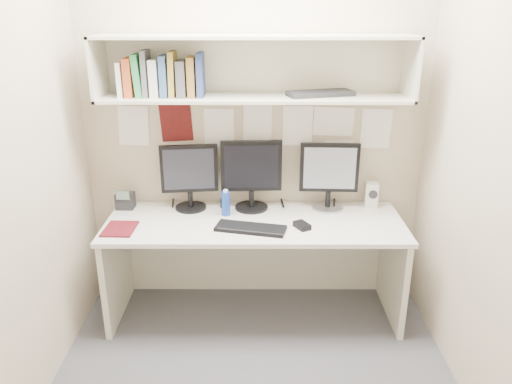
{
  "coord_description": "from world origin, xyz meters",
  "views": [
    {
      "loc": [
        0.01,
        -2.43,
        2.1
      ],
      "look_at": [
        0.01,
        0.35,
        1.05
      ],
      "focal_mm": 35.0,
      "sensor_mm": 36.0,
      "label": 1
    }
  ],
  "objects_px": {
    "speaker": "(372,195)",
    "monitor_right": "(329,174)",
    "maroon_notebook": "(120,229)",
    "desk_phone": "(125,201)",
    "keyboard": "(251,228)",
    "desk": "(255,268)",
    "monitor_center": "(251,172)",
    "monitor_left": "(189,174)"
  },
  "relations": [
    {
      "from": "speaker",
      "to": "monitor_right",
      "type": "bearing_deg",
      "value": -166.11
    },
    {
      "from": "maroon_notebook",
      "to": "desk_phone",
      "type": "relative_size",
      "value": 1.6
    },
    {
      "from": "keyboard",
      "to": "maroon_notebook",
      "type": "xyz_separation_m",
      "value": [
        -0.85,
        0.0,
        -0.0
      ]
    },
    {
      "from": "keyboard",
      "to": "maroon_notebook",
      "type": "relative_size",
      "value": 1.91
    },
    {
      "from": "desk",
      "to": "keyboard",
      "type": "bearing_deg",
      "value": -99.52
    },
    {
      "from": "monitor_center",
      "to": "speaker",
      "type": "xyz_separation_m",
      "value": [
        0.86,
        0.04,
        -0.18
      ]
    },
    {
      "from": "monitor_left",
      "to": "monitor_center",
      "type": "height_order",
      "value": "monitor_center"
    },
    {
      "from": "desk",
      "to": "keyboard",
      "type": "distance_m",
      "value": 0.41
    },
    {
      "from": "monitor_center",
      "to": "desk_phone",
      "type": "relative_size",
      "value": 3.33
    },
    {
      "from": "monitor_left",
      "to": "desk",
      "type": "bearing_deg",
      "value": -32.24
    },
    {
      "from": "monitor_left",
      "to": "monitor_center",
      "type": "bearing_deg",
      "value": -6.61
    },
    {
      "from": "keyboard",
      "to": "monitor_left",
      "type": "bearing_deg",
      "value": 152.39
    },
    {
      "from": "desk_phone",
      "to": "monitor_left",
      "type": "bearing_deg",
      "value": 3.12
    },
    {
      "from": "desk_phone",
      "to": "maroon_notebook",
      "type": "bearing_deg",
      "value": -79.72
    },
    {
      "from": "speaker",
      "to": "desk_phone",
      "type": "height_order",
      "value": "speaker"
    },
    {
      "from": "monitor_right",
      "to": "maroon_notebook",
      "type": "distance_m",
      "value": 1.46
    },
    {
      "from": "monitor_left",
      "to": "maroon_notebook",
      "type": "bearing_deg",
      "value": -144.85
    },
    {
      "from": "monitor_left",
      "to": "monitor_right",
      "type": "relative_size",
      "value": 0.97
    },
    {
      "from": "monitor_left",
      "to": "monitor_right",
      "type": "height_order",
      "value": "monitor_right"
    },
    {
      "from": "maroon_notebook",
      "to": "desk_phone",
      "type": "distance_m",
      "value": 0.37
    },
    {
      "from": "monitor_right",
      "to": "keyboard",
      "type": "distance_m",
      "value": 0.7
    },
    {
      "from": "keyboard",
      "to": "desk",
      "type": "bearing_deg",
      "value": 93.63
    },
    {
      "from": "monitor_center",
      "to": "speaker",
      "type": "bearing_deg",
      "value": -0.76
    },
    {
      "from": "desk_phone",
      "to": "monitor_right",
      "type": "bearing_deg",
      "value": 2.69
    },
    {
      "from": "monitor_center",
      "to": "monitor_right",
      "type": "xyz_separation_m",
      "value": [
        0.54,
        0.0,
        -0.01
      ]
    },
    {
      "from": "desk",
      "to": "monitor_right",
      "type": "height_order",
      "value": "monitor_right"
    },
    {
      "from": "monitor_right",
      "to": "keyboard",
      "type": "xyz_separation_m",
      "value": [
        -0.54,
        -0.37,
        -0.25
      ]
    },
    {
      "from": "desk",
      "to": "monitor_right",
      "type": "bearing_deg",
      "value": 22.89
    },
    {
      "from": "speaker",
      "to": "desk_phone",
      "type": "distance_m",
      "value": 1.76
    },
    {
      "from": "monitor_center",
      "to": "keyboard",
      "type": "relative_size",
      "value": 1.1
    },
    {
      "from": "monitor_right",
      "to": "monitor_center",
      "type": "bearing_deg",
      "value": -177.45
    },
    {
      "from": "desk",
      "to": "speaker",
      "type": "height_order",
      "value": "speaker"
    },
    {
      "from": "desk",
      "to": "monitor_center",
      "type": "relative_size",
      "value": 4.04
    },
    {
      "from": "monitor_left",
      "to": "speaker",
      "type": "relative_size",
      "value": 2.61
    },
    {
      "from": "monitor_right",
      "to": "speaker",
      "type": "distance_m",
      "value": 0.36
    },
    {
      "from": "monitor_center",
      "to": "speaker",
      "type": "distance_m",
      "value": 0.88
    },
    {
      "from": "maroon_notebook",
      "to": "keyboard",
      "type": "bearing_deg",
      "value": 2.26
    },
    {
      "from": "speaker",
      "to": "maroon_notebook",
      "type": "relative_size",
      "value": 0.75
    },
    {
      "from": "desk",
      "to": "monitor_left",
      "type": "height_order",
      "value": "monitor_left"
    },
    {
      "from": "maroon_notebook",
      "to": "desk_phone",
      "type": "xyz_separation_m",
      "value": [
        -0.05,
        0.37,
        0.05
      ]
    },
    {
      "from": "desk",
      "to": "desk_phone",
      "type": "xyz_separation_m",
      "value": [
        -0.92,
        0.21,
        0.42
      ]
    },
    {
      "from": "desk",
      "to": "maroon_notebook",
      "type": "xyz_separation_m",
      "value": [
        -0.87,
        -0.15,
        0.37
      ]
    }
  ]
}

